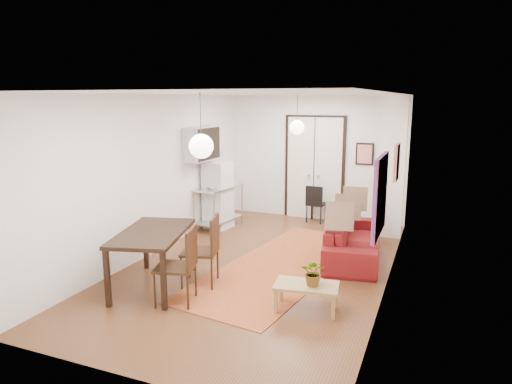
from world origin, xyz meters
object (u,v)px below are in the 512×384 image
at_px(dining_chair_far, 179,257).
at_px(dining_chair_near, 203,243).
at_px(sofa, 352,239).
at_px(dining_table, 153,237).
at_px(fridge, 218,195).
at_px(kitchen_counter, 219,201).
at_px(black_side_chair, 317,200).
at_px(coffee_table, 306,288).

bearing_deg(dining_chair_far, dining_chair_near, 164.81).
distance_m(sofa, dining_chair_far, 3.34).
bearing_deg(sofa, dining_table, 125.93).
distance_m(fridge, dining_table, 3.36).
bearing_deg(dining_table, fridge, 99.82).
xyz_separation_m(dining_chair_near, dining_chair_far, (0.00, -0.70, 0.00)).
height_order(kitchen_counter, dining_table, kitchen_counter).
bearing_deg(dining_chair_near, fridge, -172.78).
bearing_deg(dining_chair_near, dining_chair_far, -15.19).
distance_m(fridge, dining_chair_far, 3.74).
relative_size(dining_chair_near, black_side_chair, 1.24).
relative_size(kitchen_counter, fridge, 0.87).
distance_m(coffee_table, kitchen_counter, 4.39).
height_order(kitchen_counter, black_side_chair, kitchen_counter).
relative_size(dining_table, dining_chair_near, 1.63).
relative_size(dining_chair_near, dining_chair_far, 1.00).
height_order(sofa, fridge, fridge).
height_order(sofa, black_side_chair, black_side_chair).
relative_size(sofa, dining_table, 1.30).
xyz_separation_m(dining_chair_far, black_side_chair, (0.73, 4.90, -0.13)).
bearing_deg(dining_table, coffee_table, 2.25).
relative_size(fridge, dining_chair_near, 1.36).
bearing_deg(sofa, dining_chair_near, 127.64).
bearing_deg(sofa, dining_chair_far, 136.10).
bearing_deg(black_side_chair, fridge, 39.48).
bearing_deg(fridge, dining_table, -72.18).
xyz_separation_m(dining_chair_near, black_side_chair, (0.73, 4.20, -0.13)).
xyz_separation_m(kitchen_counter, fridge, (-0.00, -0.03, 0.13)).
height_order(sofa, dining_table, dining_table).
bearing_deg(coffee_table, dining_chair_near, 168.21).
bearing_deg(kitchen_counter, fridge, -82.51).
xyz_separation_m(sofa, fridge, (-3.12, 0.85, 0.40)).
bearing_deg(black_side_chair, dining_chair_far, 85.46).
bearing_deg(sofa, kitchen_counter, 66.29).
bearing_deg(dining_table, dining_chair_near, 37.60).
height_order(kitchen_counter, dining_chair_far, dining_chair_far).
height_order(coffee_table, dining_chair_near, dining_chair_near).
xyz_separation_m(kitchen_counter, dining_table, (0.57, -3.33, 0.18)).
bearing_deg(kitchen_counter, coffee_table, -40.30).
xyz_separation_m(coffee_table, black_side_chair, (-1.04, 4.57, 0.18)).
distance_m(coffee_table, dining_chair_far, 1.82).
xyz_separation_m(sofa, dining_chair_far, (-1.95, -2.69, 0.30)).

